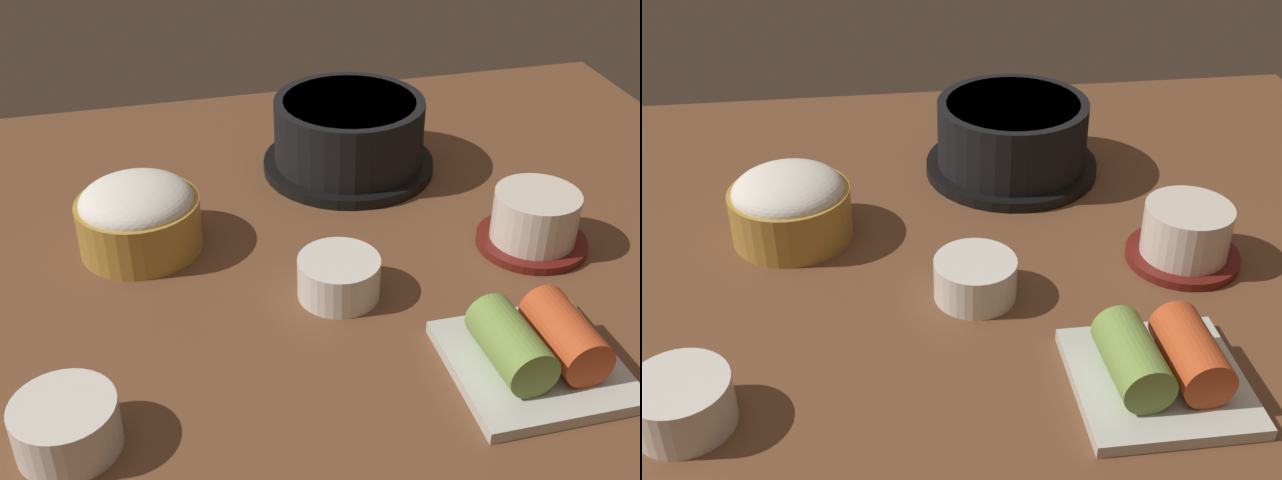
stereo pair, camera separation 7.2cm
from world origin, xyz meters
The scene contains 7 objects.
dining_table centered at (0.00, 0.00, 1.00)cm, with size 100.00×76.00×2.00cm, color brown.
stone_pot centered at (9.55, 15.57, 5.98)cm, with size 18.18×18.18×7.87cm.
rice_bowl centered at (-13.02, 5.43, 5.40)cm, with size 11.15×11.15×6.80cm.
tea_cup_with_saucer centered at (21.85, -3.08, 4.63)cm, with size 10.12×10.12×5.45cm.
banchan_cup_center centered at (2.59, -6.09, 3.90)cm, with size 6.98×6.98×3.55cm.
kimchi_plate centered at (14.27, -18.81, 3.94)cm, with size 12.44×12.44×4.87cm.
side_bowl_near centered at (-19.44, -18.15, 4.01)cm, with size 7.14×7.14×3.77cm.
Camera 1 is at (-12.67, -60.19, 44.04)cm, focal length 46.34 mm.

